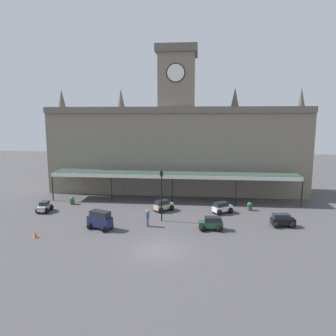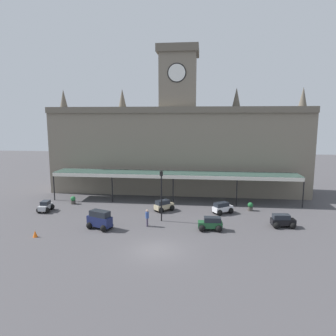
# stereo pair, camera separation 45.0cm
# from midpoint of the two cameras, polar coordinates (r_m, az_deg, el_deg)

# --- Properties ---
(ground_plane) EXTENTS (140.00, 140.00, 0.00)m
(ground_plane) POSITION_cam_midpoint_polar(r_m,az_deg,el_deg) (25.90, -2.37, -14.67)
(ground_plane) COLOR #484649
(station_building) EXTENTS (35.12, 6.97, 19.81)m
(station_building) POSITION_cam_midpoint_polar(r_m,az_deg,el_deg) (44.51, 1.30, 4.18)
(station_building) COLOR slate
(station_building) RESTS_ON ground
(entrance_canopy) EXTENTS (30.64, 3.26, 3.64)m
(entrance_canopy) POSITION_cam_midpoint_polar(r_m,az_deg,el_deg) (39.28, 0.65, -1.05)
(entrance_canopy) COLOR #38564C
(entrance_canopy) RESTS_ON ground
(car_navy_van) EXTENTS (2.58, 2.15, 1.77)m
(car_navy_van) POSITION_cam_midpoint_polar(r_m,az_deg,el_deg) (30.83, -12.64, -9.32)
(car_navy_van) COLOR #19214C
(car_navy_van) RESTS_ON ground
(car_black_estate) EXTENTS (2.32, 1.68, 1.27)m
(car_black_estate) POSITION_cam_midpoint_polar(r_m,az_deg,el_deg) (32.68, 19.65, -9.03)
(car_black_estate) COLOR black
(car_black_estate) RESTS_ON ground
(car_beige_estate) EXTENTS (2.38, 2.37, 1.27)m
(car_beige_estate) POSITION_cam_midpoint_polar(r_m,az_deg,el_deg) (35.74, -1.20, -6.93)
(car_beige_estate) COLOR tan
(car_beige_estate) RESTS_ON ground
(car_silver_sedan) EXTENTS (1.61, 2.11, 1.19)m
(car_silver_sedan) POSITION_cam_midpoint_polar(r_m,az_deg,el_deg) (38.17, -21.80, -6.64)
(car_silver_sedan) COLOR #B2B5BA
(car_silver_sedan) RESTS_ON ground
(car_white_estate) EXTENTS (2.43, 2.27, 1.27)m
(car_white_estate) POSITION_cam_midpoint_polar(r_m,az_deg,el_deg) (35.39, 9.40, -7.21)
(car_white_estate) COLOR silver
(car_white_estate) RESTS_ON ground
(car_green_estate) EXTENTS (2.30, 1.62, 1.27)m
(car_green_estate) POSITION_cam_midpoint_polar(r_m,az_deg,el_deg) (30.20, 7.37, -10.06)
(car_green_estate) COLOR #1E512D
(car_green_estate) RESTS_ON ground
(pedestrian_crossing_forecourt) EXTENTS (0.34, 0.38, 1.67)m
(pedestrian_crossing_forecourt) POSITION_cam_midpoint_polar(r_m,az_deg,el_deg) (30.86, -4.15, -8.90)
(pedestrian_crossing_forecourt) COLOR #3F384C
(pedestrian_crossing_forecourt) RESTS_ON ground
(victorian_lamppost) EXTENTS (0.30, 0.30, 5.28)m
(victorian_lamppost) POSITION_cam_midpoint_polar(r_m,az_deg,el_deg) (31.70, -1.58, -3.99)
(victorian_lamppost) COLOR black
(victorian_lamppost) RESTS_ON ground
(traffic_cone) EXTENTS (0.40, 0.40, 0.61)m
(traffic_cone) POSITION_cam_midpoint_polar(r_m,az_deg,el_deg) (30.62, -23.33, -11.00)
(traffic_cone) COLOR orange
(traffic_cone) RESTS_ON ground
(planter_near_kerb) EXTENTS (0.60, 0.60, 0.96)m
(planter_near_kerb) POSITION_cam_midpoint_polar(r_m,az_deg,el_deg) (40.24, -17.31, -5.62)
(planter_near_kerb) COLOR #47423D
(planter_near_kerb) RESTS_ON ground
(planter_by_canopy) EXTENTS (0.60, 0.60, 0.96)m
(planter_by_canopy) POSITION_cam_midpoint_polar(r_m,az_deg,el_deg) (37.16, 14.25, -6.71)
(planter_by_canopy) COLOR #47423D
(planter_by_canopy) RESTS_ON ground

